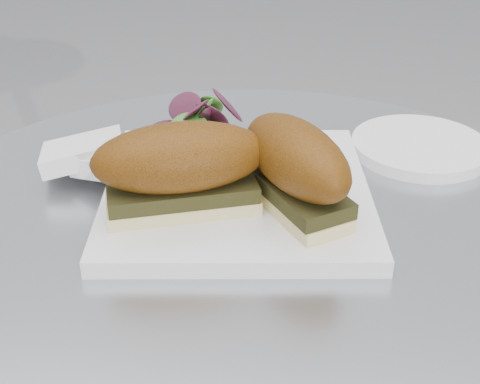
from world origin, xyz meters
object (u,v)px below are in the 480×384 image
(saucer, at_px, (420,147))
(plate, at_px, (237,193))
(sandwich_right, at_px, (296,165))
(sandwich_left, at_px, (181,166))

(saucer, bearing_deg, plate, -144.30)
(plate, height_order, sandwich_right, sandwich_right)
(sandwich_right, xyz_separation_m, saucer, (0.12, 0.16, -0.05))
(sandwich_left, xyz_separation_m, sandwich_right, (0.10, 0.02, 0.00))
(sandwich_right, bearing_deg, plate, -155.61)
(plate, distance_m, saucer, 0.22)
(plate, relative_size, sandwich_left, 1.48)
(sandwich_left, distance_m, sandwich_right, 0.10)
(sandwich_left, height_order, sandwich_right, same)
(plate, distance_m, sandwich_right, 0.08)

